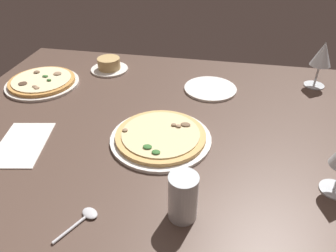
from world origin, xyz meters
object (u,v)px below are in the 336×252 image
object	(u,v)px
pizza_side	(42,82)
spoon	(85,218)
ramekin_on_saucer	(109,65)
side_plate	(210,89)
paper_menu	(22,144)
pizza_main	(161,137)
water_glass	(183,199)
wine_glass_near	(322,56)

from	to	relation	value
pizza_side	spoon	world-z (taller)	pizza_side
spoon	ramekin_on_saucer	bearing A→B (deg)	105.28
ramekin_on_saucer	side_plate	xyz separation A→B (cm)	(42.71, -9.52, -1.74)
paper_menu	pizza_side	bearing A→B (deg)	99.17
spoon	paper_menu	bearing A→B (deg)	142.36
pizza_main	water_glass	size ratio (longest dim) A/B	2.59
side_plate	spoon	size ratio (longest dim) A/B	1.77
wine_glass_near	ramekin_on_saucer	bearing A→B (deg)	-179.16
water_glass	side_plate	size ratio (longest dim) A/B	0.59
pizza_side	water_glass	world-z (taller)	water_glass
ramekin_on_saucer	side_plate	bearing A→B (deg)	-12.57
ramekin_on_saucer	spoon	bearing A→B (deg)	-74.72
spoon	wine_glass_near	bearing A→B (deg)	51.31
ramekin_on_saucer	side_plate	world-z (taller)	ramekin_on_saucer
water_glass	spoon	world-z (taller)	water_glass
pizza_main	side_plate	size ratio (longest dim) A/B	1.52
water_glass	spoon	bearing A→B (deg)	-166.31
water_glass	pizza_main	bearing A→B (deg)	111.61
wine_glass_near	side_plate	world-z (taller)	wine_glass_near
water_glass	paper_menu	distance (cm)	52.22
pizza_main	paper_menu	size ratio (longest dim) A/B	1.40
pizza_main	ramekin_on_saucer	xyz separation A→B (cm)	(-30.96, 43.56, 0.99)
ramekin_on_saucer	paper_menu	bearing A→B (deg)	-98.44
side_plate	spoon	bearing A→B (deg)	-108.81
pizza_main	wine_glass_near	distance (cm)	68.27
side_plate	paper_menu	bearing A→B (deg)	-139.30
pizza_side	spoon	size ratio (longest dim) A/B	2.49
pizza_main	pizza_side	size ratio (longest dim) A/B	1.08
ramekin_on_saucer	pizza_side	bearing A→B (deg)	-139.78
water_glass	pizza_side	bearing A→B (deg)	139.91
pizza_side	side_plate	bearing A→B (deg)	7.19
ramekin_on_saucer	pizza_main	bearing A→B (deg)	-54.60
wine_glass_near	spoon	size ratio (longest dim) A/B	1.56
water_glass	paper_menu	size ratio (longest dim) A/B	0.54
pizza_main	pizza_side	xyz separation A→B (cm)	(-51.68, 26.04, 0.02)
ramekin_on_saucer	wine_glass_near	size ratio (longest dim) A/B	0.89
pizza_side	wine_glass_near	bearing A→B (deg)	10.39
wine_glass_near	spoon	world-z (taller)	wine_glass_near
water_glass	spoon	size ratio (longest dim) A/B	1.04
pizza_side	wine_glass_near	world-z (taller)	wine_glass_near
spoon	side_plate	bearing A→B (deg)	71.19
pizza_side	ramekin_on_saucer	size ratio (longest dim) A/B	1.78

